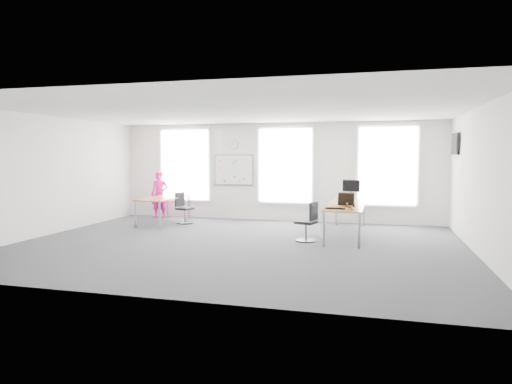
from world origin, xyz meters
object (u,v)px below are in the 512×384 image
(desk_right, at_px, (346,206))
(headphones, at_px, (350,205))
(monitor, at_px, (351,188))
(chair_right, at_px, (308,224))
(person, at_px, (160,195))
(keyboard, at_px, (335,208))
(chair_left, at_px, (183,210))
(desk_left, at_px, (164,199))

(desk_right, distance_m, headphones, 0.78)
(headphones, distance_m, monitor, 1.88)
(desk_right, height_order, headphones, headphones)
(chair_right, relative_size, person, 0.62)
(chair_right, bearing_deg, keyboard, 91.96)
(chair_right, xyz_separation_m, keyboard, (0.64, -0.16, 0.41))
(desk_right, relative_size, keyboard, 7.15)
(person, relative_size, headphones, 7.48)
(chair_left, bearing_deg, headphones, -92.67)
(monitor, bearing_deg, chair_right, -96.35)
(desk_left, height_order, keyboard, keyboard)
(chair_left, bearing_deg, desk_right, -84.62)
(keyboard, bearing_deg, chair_left, 161.45)
(person, height_order, monitor, person)
(desk_right, xyz_separation_m, keyboard, (-0.17, -1.22, 0.06))
(chair_left, bearing_deg, person, 69.74)
(chair_right, height_order, keyboard, chair_right)
(headphones, bearing_deg, desk_left, 178.27)
(person, xyz_separation_m, keyboard, (5.84, -2.93, 0.06))
(headphones, xyz_separation_m, monitor, (-0.08, 1.86, 0.27))
(person, bearing_deg, desk_left, -69.63)
(chair_left, distance_m, monitor, 4.91)
(keyboard, bearing_deg, desk_left, 165.28)
(keyboard, bearing_deg, person, 158.82)
(person, xyz_separation_m, monitor, (6.05, -0.61, 0.38))
(desk_right, height_order, keyboard, keyboard)
(desk_right, distance_m, chair_right, 1.38)
(chair_right, height_order, headphones, chair_right)
(chair_right, relative_size, headphones, 4.64)
(person, height_order, keyboard, person)
(monitor, bearing_deg, keyboard, -80.08)
(monitor, bearing_deg, headphones, -72.19)
(person, relative_size, keyboard, 3.26)
(chair_left, height_order, keyboard, chair_left)
(chair_right, relative_size, chair_left, 1.02)
(headphones, bearing_deg, desk_right, 112.87)
(chair_right, xyz_separation_m, headphones, (0.94, 0.30, 0.45))
(desk_left, height_order, headphones, headphones)
(desk_left, relative_size, chair_right, 2.28)
(desk_left, distance_m, chair_left, 0.65)
(desk_left, height_order, chair_left, chair_left)
(headphones, bearing_deg, keyboard, -110.09)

